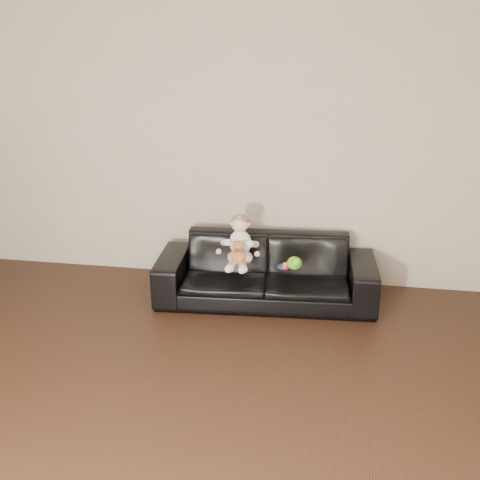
% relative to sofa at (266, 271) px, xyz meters
% --- Properties ---
extents(floor, '(5.50, 5.50, 0.00)m').
position_rel_sofa_xyz_m(floor, '(-0.53, -2.25, -0.28)').
color(floor, '#311C11').
rests_on(floor, ground).
extents(wall_back, '(5.00, 0.00, 5.00)m').
position_rel_sofa_xyz_m(wall_back, '(-0.53, 0.50, 1.02)').
color(wall_back, '#B9AF9B').
rests_on(wall_back, ground).
extents(sofa, '(1.97, 0.88, 0.56)m').
position_rel_sofa_xyz_m(sofa, '(0.00, 0.00, 0.00)').
color(sofa, black).
rests_on(sofa, floor).
extents(baby, '(0.31, 0.38, 0.45)m').
position_rel_sofa_xyz_m(baby, '(-0.22, -0.10, 0.29)').
color(baby, '#F5CFD6').
rests_on(baby, sofa).
extents(teddy_bear, '(0.12, 0.12, 0.21)m').
position_rel_sofa_xyz_m(teddy_bear, '(-0.21, -0.24, 0.24)').
color(teddy_bear, '#A96B30').
rests_on(teddy_bear, sofa).
extents(toy_green, '(0.17, 0.19, 0.11)m').
position_rel_sofa_xyz_m(toy_green, '(0.26, -0.13, 0.14)').
color(toy_green, '#61D619').
rests_on(toy_green, sofa).
extents(toy_rattle, '(0.08, 0.08, 0.06)m').
position_rel_sofa_xyz_m(toy_rattle, '(0.19, -0.17, 0.12)').
color(toy_rattle, '#EA1B41').
rests_on(toy_rattle, sofa).
extents(toy_blue_disc, '(0.12, 0.12, 0.01)m').
position_rel_sofa_xyz_m(toy_blue_disc, '(0.17, -0.11, 0.10)').
color(toy_blue_disc, blue).
rests_on(toy_blue_disc, sofa).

